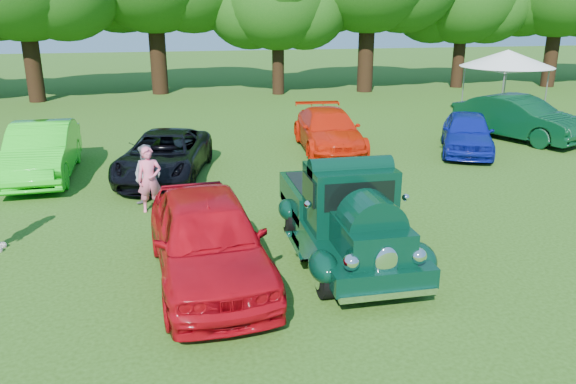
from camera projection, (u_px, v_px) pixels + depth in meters
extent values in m
plane|color=#264510|center=(290.00, 277.00, 10.91)|extent=(120.00, 120.00, 0.00)
cylinder|color=black|center=(325.00, 277.00, 10.04)|extent=(0.24, 0.79, 0.79)
cylinder|color=black|center=(418.00, 268.00, 10.38)|extent=(0.24, 0.79, 0.79)
cylinder|color=black|center=(290.00, 217.00, 12.88)|extent=(0.24, 0.79, 0.79)
cylinder|color=black|center=(364.00, 212.00, 13.22)|extent=(0.24, 0.79, 0.79)
cube|color=black|center=(346.00, 231.00, 11.65)|extent=(1.84, 4.82, 0.36)
cube|color=black|center=(371.00, 239.00, 10.18)|extent=(1.18, 1.55, 0.66)
cube|color=black|center=(350.00, 197.00, 11.28)|extent=(1.67, 1.23, 1.29)
cube|color=black|center=(359.00, 196.00, 10.66)|extent=(1.39, 0.06, 0.56)
cube|color=black|center=(328.00, 195.00, 12.92)|extent=(1.84, 2.20, 0.62)
cube|color=black|center=(328.00, 183.00, 12.83)|extent=(1.58, 1.93, 0.05)
ellipsoid|color=black|center=(324.00, 267.00, 9.97)|extent=(0.53, 0.92, 0.53)
ellipsoid|color=black|center=(420.00, 258.00, 10.32)|extent=(0.53, 0.92, 0.53)
ellipsoid|color=black|center=(287.00, 210.00, 12.81)|extent=(0.41, 0.77, 0.45)
ellipsoid|color=black|center=(367.00, 204.00, 13.17)|extent=(0.41, 0.77, 0.45)
ellipsoid|color=white|center=(386.00, 264.00, 9.47)|extent=(0.43, 0.13, 0.64)
sphere|color=white|center=(351.00, 262.00, 9.40)|extent=(0.30, 0.30, 0.30)
sphere|color=white|center=(418.00, 256.00, 9.63)|extent=(0.30, 0.30, 0.30)
cube|color=white|center=(388.00, 295.00, 9.47)|extent=(1.73, 0.12, 0.12)
cube|color=white|center=(316.00, 198.00, 14.08)|extent=(1.73, 0.12, 0.12)
imported|color=#B10711|center=(208.00, 238.00, 10.56)|extent=(2.40, 5.14, 1.70)
imported|color=#1EDA1D|center=(42.00, 151.00, 17.04)|extent=(1.91, 5.05, 1.65)
imported|color=black|center=(164.00, 155.00, 17.09)|extent=(3.34, 5.37, 1.39)
imported|color=red|center=(329.00, 131.00, 20.27)|extent=(2.43, 5.21, 1.47)
imported|color=navy|center=(467.00, 133.00, 20.05)|extent=(3.37, 4.55, 1.44)
imported|color=black|center=(518.00, 118.00, 22.03)|extent=(3.80, 5.41, 1.69)
imported|color=#EF6286|center=(150.00, 180.00, 14.17)|extent=(0.66, 0.47, 1.68)
imported|color=slate|center=(148.00, 176.00, 14.52)|extent=(1.01, 0.97, 1.64)
cube|color=silver|center=(506.00, 68.00, 25.80)|extent=(3.36, 3.36, 0.11)
cone|color=silver|center=(507.00, 58.00, 25.67)|extent=(4.93, 4.93, 0.76)
cylinder|color=slate|center=(502.00, 99.00, 24.58)|extent=(0.06, 0.06, 2.29)
cylinder|color=slate|center=(463.00, 92.00, 26.83)|extent=(0.06, 0.06, 2.29)
cylinder|color=slate|center=(546.00, 96.00, 25.53)|extent=(0.06, 0.06, 2.29)
cylinder|color=slate|center=(505.00, 89.00, 27.78)|extent=(0.06, 0.06, 2.29)
cylinder|color=black|center=(32.00, 61.00, 30.42)|extent=(0.88, 0.88, 4.41)
cylinder|color=black|center=(158.00, 53.00, 33.24)|extent=(0.96, 0.96, 4.81)
cylinder|color=black|center=(278.00, 64.00, 33.29)|extent=(0.70, 0.70, 3.52)
cylinder|color=black|center=(366.00, 52.00, 34.12)|extent=(0.95, 0.95, 4.77)
cylinder|color=black|center=(459.00, 58.00, 36.15)|extent=(0.75, 0.75, 3.77)
cylinder|color=black|center=(551.00, 53.00, 36.40)|extent=(0.86, 0.86, 4.30)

